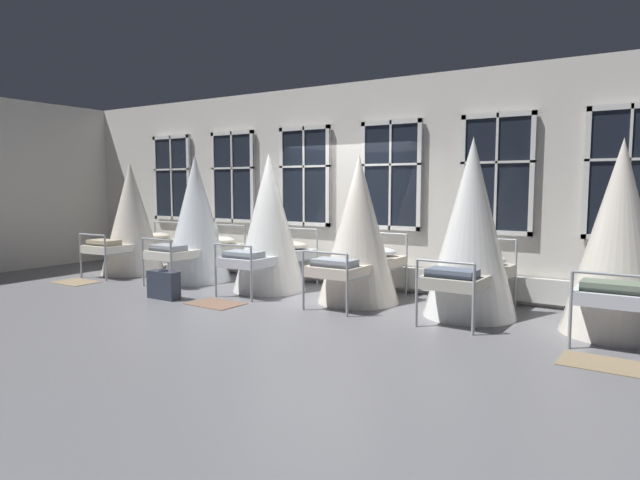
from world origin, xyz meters
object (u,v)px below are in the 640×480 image
at_px(cot_third, 269,225).
at_px(cot_fourth, 359,232).
at_px(cot_sixth, 619,241).
at_px(cot_fifth, 471,231).
at_px(cot_second, 196,221).
at_px(suitcase_dark, 164,285).
at_px(cot_first, 132,220).

xyz_separation_m(cot_third, cot_fourth, (1.74, -0.03, -0.04)).
bearing_deg(cot_fourth, cot_sixth, -88.23).
xyz_separation_m(cot_third, cot_fifth, (3.47, -0.03, 0.05)).
bearing_deg(cot_third, cot_sixth, -90.58).
distance_m(cot_second, suitcase_dark, 1.91).
bearing_deg(cot_second, cot_sixth, -89.04).
bearing_deg(suitcase_dark, cot_sixth, 13.67).
xyz_separation_m(cot_second, suitcase_dark, (0.77, -1.50, -0.91)).
bearing_deg(cot_sixth, cot_first, 90.20).
xyz_separation_m(cot_fourth, cot_sixth, (3.49, 0.03, 0.04)).
relative_size(cot_first, cot_second, 0.96).
distance_m(cot_fifth, cot_sixth, 1.76).
bearing_deg(cot_sixth, cot_second, 89.91).
relative_size(cot_fifth, cot_sixth, 1.04).
height_order(cot_fourth, suitcase_dark, cot_fourth).
distance_m(cot_first, cot_sixth, 8.72).
height_order(cot_first, cot_sixth, cot_sixth).
relative_size(cot_second, cot_fifth, 0.96).
height_order(cot_fifth, suitcase_dark, cot_fifth).
xyz_separation_m(cot_second, cot_fourth, (3.46, -0.04, -0.05)).
bearing_deg(cot_first, cot_fifth, -91.60).
height_order(cot_third, cot_fifth, cot_fifth).
xyz_separation_m(cot_first, cot_fourth, (5.23, 0.00, -0.00)).
bearing_deg(cot_third, cot_first, 90.18).
xyz_separation_m(cot_fifth, cot_sixth, (1.76, 0.02, -0.04)).
distance_m(cot_third, cot_sixth, 5.23).
relative_size(cot_third, cot_fifth, 0.96).
xyz_separation_m(cot_sixth, suitcase_dark, (-6.18, -1.48, -0.91)).
xyz_separation_m(cot_second, cot_sixth, (6.95, -0.01, -0.00)).
relative_size(cot_first, cot_fourth, 1.00).
xyz_separation_m(cot_first, suitcase_dark, (2.54, -1.46, -0.86)).
height_order(cot_first, cot_second, cot_second).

